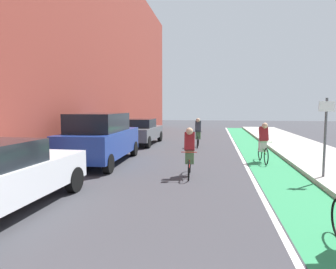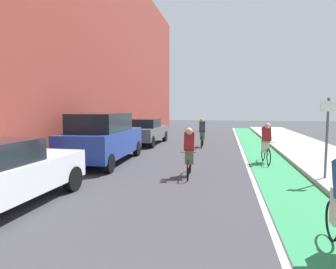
{
  "view_description": "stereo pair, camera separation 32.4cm",
  "coord_description": "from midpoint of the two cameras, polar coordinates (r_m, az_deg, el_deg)",
  "views": [
    {
      "loc": [
        1.3,
        -0.3,
        2.21
      ],
      "look_at": [
        -0.21,
        9.15,
        1.32
      ],
      "focal_mm": 31.38,
      "sensor_mm": 36.0,
      "label": 1
    },
    {
      "loc": [
        1.62,
        -0.24,
        2.21
      ],
      "look_at": [
        -0.21,
        9.15,
        1.32
      ],
      "focal_mm": 31.38,
      "sensor_mm": 36.0,
      "label": 2
    }
  ],
  "objects": [
    {
      "name": "cyclist_far",
      "position": [
        16.41,
        5.3,
        0.37
      ],
      "size": [
        0.48,
        1.73,
        1.62
      ],
      "color": "black",
      "rests_on": "ground"
    },
    {
      "name": "building_facade_left",
      "position": [
        17.25,
        -17.39,
        16.11
      ],
      "size": [
        4.15,
        33.91,
        11.05
      ],
      "color": "brown",
      "rests_on": "ground"
    },
    {
      "name": "parked_suv_blue",
      "position": [
        11.92,
        -13.68,
        -0.6
      ],
      "size": [
        2.13,
        4.8,
        1.98
      ],
      "color": "navy",
      "rests_on": "ground"
    },
    {
      "name": "sidewalk_right",
      "position": [
        15.98,
        24.85,
        -2.9
      ],
      "size": [
        3.25,
        33.91,
        0.14
      ],
      "primitive_type": "cube",
      "color": "#A8A59E",
      "rests_on": "ground"
    },
    {
      "name": "bike_lane_paint",
      "position": [
        15.51,
        16.17,
        -3.11
      ],
      "size": [
        1.6,
        33.91,
        0.0
      ],
      "primitive_type": "cube",
      "color": "#2D8451",
      "rests_on": "ground"
    },
    {
      "name": "lane_divider_stripe",
      "position": [
        15.42,
        12.85,
        -3.08
      ],
      "size": [
        0.12,
        33.91,
        0.0
      ],
      "primitive_type": "cube",
      "color": "white",
      "rests_on": "ground"
    },
    {
      "name": "ground_plane",
      "position": [
        13.49,
        2.76,
        -4.15
      ],
      "size": [
        74.6,
        74.6,
        0.0
      ],
      "primitive_type": "plane",
      "color": "#38383D"
    },
    {
      "name": "street_sign_post",
      "position": [
        9.77,
        27.44,
        0.83
      ],
      "size": [
        0.44,
        0.07,
        2.35
      ],
      "color": "#4C4C51",
      "rests_on": "sidewalk_right"
    },
    {
      "name": "cyclist_trailing",
      "position": [
        12.36,
        17.3,
        -1.29
      ],
      "size": [
        0.48,
        1.7,
        1.61
      ],
      "color": "black",
      "rests_on": "ground"
    },
    {
      "name": "parked_sedan_gray",
      "position": [
        17.7,
        -6.02,
        0.65
      ],
      "size": [
        2.04,
        4.41,
        1.53
      ],
      "color": "#595B60",
      "rests_on": "ground"
    },
    {
      "name": "cyclist_mid",
      "position": [
        9.4,
        3.22,
        -3.33
      ],
      "size": [
        0.48,
        1.66,
        1.58
      ],
      "color": "black",
      "rests_on": "ground"
    }
  ]
}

